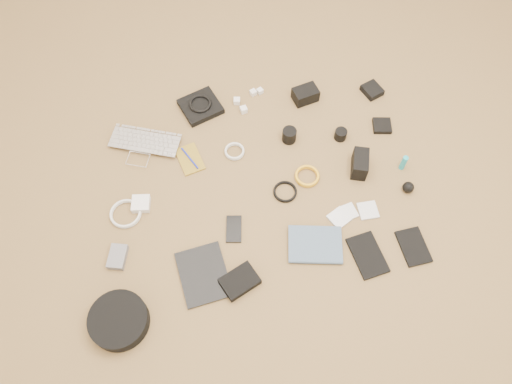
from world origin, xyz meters
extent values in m
cube|color=brown|center=(0.00, 0.00, -0.02)|extent=(4.00, 4.00, 0.04)
imported|color=silver|center=(-0.44, 0.32, 0.01)|extent=(0.38, 0.33, 0.03)
cube|color=black|center=(-0.14, 0.50, 0.02)|extent=(0.21, 0.21, 0.03)
torus|color=black|center=(-0.14, 0.50, 0.04)|extent=(0.13, 0.13, 0.01)
cube|color=silver|center=(0.03, 0.49, 0.01)|extent=(0.04, 0.04, 0.03)
cube|color=silver|center=(0.16, 0.53, 0.01)|extent=(0.03, 0.03, 0.02)
cube|color=silver|center=(0.12, 0.53, 0.01)|extent=(0.04, 0.04, 0.03)
cube|color=silver|center=(0.05, 0.44, 0.01)|extent=(0.03, 0.03, 0.03)
cube|color=black|center=(0.36, 0.44, 0.03)|extent=(0.13, 0.10, 0.07)
cube|color=black|center=(0.69, 0.41, 0.02)|extent=(0.10, 0.11, 0.03)
cube|color=olive|center=(-0.24, 0.23, 0.00)|extent=(0.12, 0.17, 0.01)
cylinder|color=#1520AB|center=(-0.24, 0.23, 0.01)|extent=(0.06, 0.13, 0.01)
torus|color=silver|center=(-0.03, 0.22, 0.01)|extent=(0.09, 0.09, 0.01)
cylinder|color=black|center=(0.22, 0.23, 0.03)|extent=(0.09, 0.09, 0.07)
cylinder|color=black|center=(0.46, 0.19, 0.03)|extent=(0.06, 0.06, 0.05)
cube|color=black|center=(0.67, 0.20, 0.01)|extent=(0.10, 0.10, 0.02)
cube|color=silver|center=(-0.48, 0.04, 0.02)|extent=(0.09, 0.09, 0.03)
torus|color=silver|center=(-0.55, 0.01, 0.01)|extent=(0.15, 0.15, 0.01)
torus|color=black|center=(0.14, -0.03, 0.00)|extent=(0.12, 0.12, 0.01)
torus|color=gold|center=(0.25, 0.02, 0.01)|extent=(0.13, 0.13, 0.01)
cube|color=black|center=(0.49, 0.01, 0.05)|extent=(0.10, 0.14, 0.09)
cylinder|color=#1B9DB1|center=(0.68, -0.03, 0.04)|extent=(0.03, 0.03, 0.08)
cube|color=slate|center=(-0.60, -0.17, 0.01)|extent=(0.10, 0.12, 0.03)
cube|color=black|center=(-0.27, -0.32, 0.01)|extent=(0.20, 0.25, 0.01)
cube|color=black|center=(-0.12, -0.16, 0.00)|extent=(0.09, 0.13, 0.01)
cube|color=silver|center=(0.33, -0.20, 0.01)|extent=(0.10, 0.10, 0.01)
cube|color=silver|center=(0.37, -0.19, 0.00)|extent=(0.08, 0.08, 0.01)
cube|color=silver|center=(0.46, -0.20, 0.01)|extent=(0.08, 0.08, 0.01)
sphere|color=black|center=(0.66, -0.14, 0.02)|extent=(0.06, 0.06, 0.05)
cylinder|color=black|center=(-0.61, -0.44, 0.03)|extent=(0.23, 0.23, 0.06)
cube|color=black|center=(-0.14, -0.39, 0.02)|extent=(0.17, 0.15, 0.04)
imported|color=#425770|center=(0.17, -0.38, 0.01)|extent=(0.25, 0.21, 0.02)
cube|color=black|center=(0.39, -0.39, 0.01)|extent=(0.13, 0.20, 0.01)
cube|color=black|center=(0.59, -0.40, 0.01)|extent=(0.11, 0.16, 0.01)
camera|label=1|loc=(-0.21, -1.00, 1.91)|focal=35.00mm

